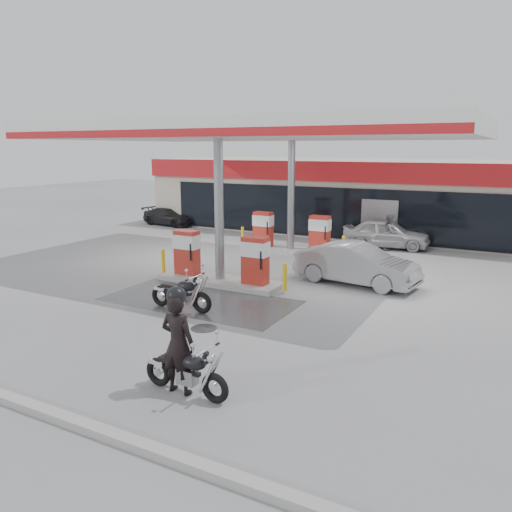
{
  "coord_description": "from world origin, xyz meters",
  "views": [
    {
      "loc": [
        9.11,
        -12.37,
        4.7
      ],
      "look_at": [
        1.56,
        1.75,
        1.2
      ],
      "focal_mm": 35.0,
      "sensor_mm": 36.0,
      "label": 1
    }
  ],
  "objects": [
    {
      "name": "biker_main",
      "position": [
        3.55,
        -5.14,
        1.01
      ],
      "size": [
        0.74,
        0.49,
        2.01
      ],
      "primitive_type": "imported",
      "rotation": [
        0.0,
        0.0,
        3.15
      ],
      "color": "black",
      "rests_on": "ground"
    },
    {
      "name": "main_motorcycle",
      "position": [
        3.74,
        -5.15,
        0.45
      ],
      "size": [
        1.97,
        0.76,
        1.01
      ],
      "rotation": [
        0.0,
        0.0,
        -0.04
      ],
      "color": "black",
      "rests_on": "ground"
    },
    {
      "name": "pump_island_far",
      "position": [
        0.0,
        8.0,
        0.71
      ],
      "size": [
        5.14,
        1.3,
        1.78
      ],
      "color": "#9E9E99",
      "rests_on": "ground"
    },
    {
      "name": "sedan_white",
      "position": [
        3.54,
        11.2,
        0.69
      ],
      "size": [
        4.2,
        2.08,
        1.38
      ],
      "primitive_type": "imported",
      "rotation": [
        0.0,
        0.0,
        1.68
      ],
      "color": "#BEBEC0",
      "rests_on": "ground"
    },
    {
      "name": "drain_cover",
      "position": [
        2.0,
        -2.0,
        0.0
      ],
      "size": [
        0.7,
        0.7,
        0.01
      ],
      "primitive_type": "cylinder",
      "color": "#38383A",
      "rests_on": "ground"
    },
    {
      "name": "hatchback_silver",
      "position": [
        4.22,
        4.22,
        0.71
      ],
      "size": [
        4.48,
        2.06,
        1.42
      ],
      "primitive_type": "imported",
      "rotation": [
        0.0,
        0.0,
        1.44
      ],
      "color": "gray",
      "rests_on": "ground"
    },
    {
      "name": "wet_patch",
      "position": [
        0.5,
        0.0,
        0.0
      ],
      "size": [
        6.0,
        3.0,
        0.0
      ],
      "primitive_type": "cube",
      "color": "#4C4C4F",
      "rests_on": "ground"
    },
    {
      "name": "parked_car_right",
      "position": [
        7.89,
        14.0,
        0.66
      ],
      "size": [
        5.19,
        3.92,
        1.31
      ],
      "primitive_type": "imported",
      "rotation": [
        0.0,
        0.0,
        1.99
      ],
      "color": "#131842",
      "rests_on": "ground"
    },
    {
      "name": "attendant",
      "position": [
        3.81,
        10.8,
        0.84
      ],
      "size": [
        0.69,
        0.86,
        1.67
      ],
      "primitive_type": "imported",
      "rotation": [
        0.0,
        0.0,
        1.65
      ],
      "color": "slate",
      "rests_on": "ground"
    },
    {
      "name": "ground",
      "position": [
        0.0,
        0.0,
        0.0
      ],
      "size": [
        90.0,
        90.0,
        0.0
      ],
      "primitive_type": "plane",
      "color": "gray",
      "rests_on": "ground"
    },
    {
      "name": "parked_car_left",
      "position": [
        -10.0,
        12.0,
        0.53
      ],
      "size": [
        3.79,
        1.94,
        1.05
      ],
      "primitive_type": "imported",
      "rotation": [
        0.0,
        0.0,
        1.44
      ],
      "color": "black",
      "rests_on": "ground"
    },
    {
      "name": "parked_motorcycle",
      "position": [
        0.56,
        -1.0,
        0.48
      ],
      "size": [
        2.12,
        0.81,
        1.09
      ],
      "rotation": [
        0.0,
        0.0,
        0.01
      ],
      "color": "black",
      "rests_on": "ground"
    },
    {
      "name": "canopy",
      "position": [
        0.0,
        5.0,
        5.27
      ],
      "size": [
        16.0,
        10.02,
        5.51
      ],
      "color": "silver",
      "rests_on": "ground"
    },
    {
      "name": "pump_island_near",
      "position": [
        0.0,
        2.0,
        0.71
      ],
      "size": [
        5.14,
        1.3,
        1.78
      ],
      "color": "#9E9E99",
      "rests_on": "ground"
    },
    {
      "name": "store_building",
      "position": [
        0.01,
        15.94,
        2.01
      ],
      "size": [
        22.0,
        8.22,
        4.0
      ],
      "color": "#BCB29D",
      "rests_on": "ground"
    }
  ]
}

